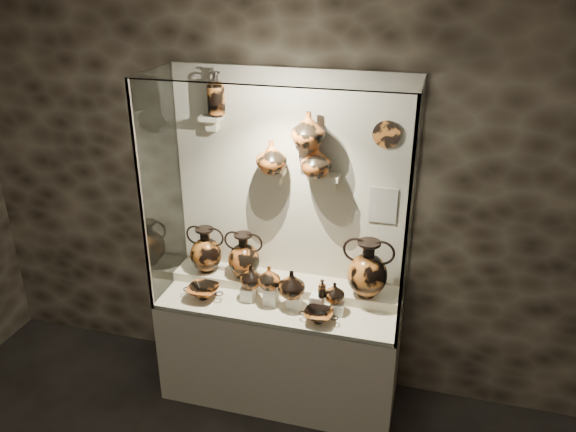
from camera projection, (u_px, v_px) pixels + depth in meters
The scene contains 36 objects.
wall_back at pixel (292, 183), 3.94m from camera, with size 5.00×0.02×3.20m, color #2C241B.
plinth at pixel (280, 350), 4.15m from camera, with size 1.70×0.60×0.80m, color #C1B79C.
front_tier at pixel (280, 302), 3.98m from camera, with size 1.68×0.58×0.03m, color beige.
rear_tier at pixel (286, 285), 4.12m from camera, with size 1.70×0.25×0.10m, color beige.
back_panel at pixel (292, 183), 3.94m from camera, with size 1.70×0.03×1.60m, color #C1B79C.
glass_front at pixel (266, 218), 3.40m from camera, with size 1.70×0.01×1.60m, color white.
glass_left at pixel (161, 187), 3.86m from camera, with size 0.01×0.60×1.60m, color white.
glass_right at pixel (411, 214), 3.45m from camera, with size 0.01×0.60×1.60m, color white.
glass_top at pixel (278, 76), 3.33m from camera, with size 1.70×0.60×0.01m, color white.
frame_post_left at pixel (141, 203), 3.61m from camera, with size 0.02×0.02×1.60m, color gray.
frame_post_right at pixel (406, 233), 3.20m from camera, with size 0.02×0.02×1.60m, color gray.
pedestal_a at pixel (248, 293), 3.96m from camera, with size 0.09×0.09×0.10m, color silver.
pedestal_b at pixel (271, 295), 3.91m from camera, with size 0.09×0.09×0.13m, color silver.
pedestal_c at pixel (294, 301), 3.88m from camera, with size 0.09×0.09×0.09m, color silver.
pedestal_d at pixel (317, 303), 3.84m from camera, with size 0.09×0.09×0.12m, color silver.
pedestal_e at pixel (337, 308), 3.81m from camera, with size 0.09×0.09×0.08m, color silver.
bracket_ul at pixel (211, 118), 3.82m from camera, with size 0.14×0.12×0.04m, color #C1B79C.
bracket_ca at pixel (275, 172), 3.85m from camera, with size 0.14×0.12×0.04m, color #C1B79C.
bracket_cb at pixel (303, 146), 3.72m from camera, with size 0.10×0.12×0.04m, color #C1B79C.
bracket_cc at pixel (329, 177), 3.76m from camera, with size 0.14×0.12×0.04m, color #C1B79C.
amphora_left at pixel (206, 249), 4.15m from camera, with size 0.28×0.28×0.35m, color #A0551E, non-canonical shape.
amphora_mid at pixel (244, 255), 4.08m from camera, with size 0.28×0.28×0.35m, color #A8511D, non-canonical shape.
amphora_right at pixel (368, 268), 3.82m from camera, with size 0.34×0.34×0.42m, color #A0551E, non-canonical shape.
jug_a at pixel (251, 277), 3.92m from camera, with size 0.16×0.16×0.16m, color #A0551E.
jug_b at pixel (269, 277), 3.84m from camera, with size 0.16×0.16×0.17m, color #A8511D.
jug_c at pixel (292, 284), 3.81m from camera, with size 0.19×0.19×0.20m, color #A0551E.
jug_e at pixel (335, 292), 3.78m from camera, with size 0.14×0.14×0.14m, color #A0551E.
lekythos_small at pixel (322, 288), 3.76m from camera, with size 0.06×0.06×0.15m, color #A8511D, non-canonical shape.
kylix_left at pixel (203, 291), 3.97m from camera, with size 0.29×0.24×0.11m, color #A8511D, non-canonical shape.
kylix_right at pixel (319, 315), 3.71m from camera, with size 0.25×0.21×0.10m, color #A0551E, non-canonical shape.
lekythos_tall at pixel (216, 92), 3.72m from camera, with size 0.13×0.13×0.33m, color #A0551E, non-canonical shape.
ovoid_vase_a at pixel (272, 157), 3.75m from camera, with size 0.21×0.21×0.22m, color #A8511D.
ovoid_vase_b at pixel (308, 130), 3.60m from camera, with size 0.22×0.22×0.23m, color #A8511D.
ovoid_vase_c at pixel (316, 161), 3.68m from camera, with size 0.20×0.20×0.21m, color #A8511D.
wall_plate at pixel (387, 134), 3.59m from camera, with size 0.18×0.18×0.02m, color #B36123.
info_placard at pixel (383, 205), 3.80m from camera, with size 0.19×0.01×0.25m, color beige.
Camera 1 is at (0.95, -1.07, 3.00)m, focal length 35.00 mm.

